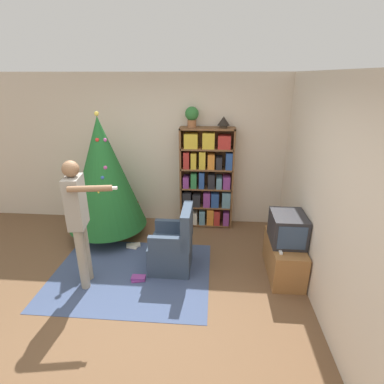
% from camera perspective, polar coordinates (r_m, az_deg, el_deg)
% --- Properties ---
extents(ground_plane, '(14.00, 14.00, 0.00)m').
position_cam_1_polar(ground_plane, '(3.87, -9.18, -20.17)').
color(ground_plane, brown).
extents(wall_back, '(8.00, 0.10, 2.60)m').
position_cam_1_polar(wall_back, '(5.32, -4.31, 7.75)').
color(wall_back, beige).
rests_on(wall_back, ground_plane).
extents(wall_right, '(0.10, 8.00, 2.60)m').
position_cam_1_polar(wall_right, '(3.31, 26.33, -3.16)').
color(wall_right, beige).
rests_on(wall_right, ground_plane).
extents(area_rug, '(2.14, 1.65, 0.01)m').
position_cam_1_polar(area_rug, '(4.34, -11.51, -15.06)').
color(area_rug, '#3D4C70').
rests_on(area_rug, ground_plane).
extents(bookshelf, '(0.91, 0.28, 1.76)m').
position_cam_1_polar(bookshelf, '(5.18, 2.82, 2.35)').
color(bookshelf, brown).
rests_on(bookshelf, ground_plane).
extents(tv_stand, '(0.42, 0.90, 0.49)m').
position_cam_1_polar(tv_stand, '(4.33, 17.09, -11.80)').
color(tv_stand, '#996638').
rests_on(tv_stand, ground_plane).
extents(television, '(0.42, 0.52, 0.39)m').
position_cam_1_polar(television, '(4.11, 17.76, -6.62)').
color(television, '#28282D').
rests_on(television, tv_stand).
extents(game_remote, '(0.04, 0.12, 0.02)m').
position_cam_1_polar(game_remote, '(3.95, 16.49, -10.80)').
color(game_remote, white).
rests_on(game_remote, tv_stand).
extents(christmas_tree, '(1.25, 1.25, 2.06)m').
position_cam_1_polar(christmas_tree, '(4.90, -16.53, 3.32)').
color(christmas_tree, '#4C3323').
rests_on(christmas_tree, ground_plane).
extents(armchair, '(0.57, 0.56, 0.92)m').
position_cam_1_polar(armchair, '(4.22, -3.52, -10.49)').
color(armchair, '#334256').
rests_on(armchair, ground_plane).
extents(standing_person, '(0.68, 0.46, 1.66)m').
position_cam_1_polar(standing_person, '(3.85, -20.83, -4.11)').
color(standing_person, '#9E937F').
rests_on(standing_person, ground_plane).
extents(potted_plant, '(0.22, 0.22, 0.33)m').
position_cam_1_polar(potted_plant, '(4.95, -0.02, 14.39)').
color(potted_plant, '#935B38').
rests_on(potted_plant, bookshelf).
extents(table_lamp, '(0.20, 0.20, 0.18)m').
position_cam_1_polar(table_lamp, '(4.95, 6.04, 13.24)').
color(table_lamp, '#473828').
rests_on(table_lamp, bookshelf).
extents(book_pile_near_tree, '(0.24, 0.18, 0.05)m').
position_cam_1_polar(book_pile_near_tree, '(4.91, -11.08, -9.98)').
color(book_pile_near_tree, beige).
rests_on(book_pile_near_tree, ground_plane).
extents(book_pile_by_chair, '(0.21, 0.17, 0.06)m').
position_cam_1_polar(book_pile_by_chair, '(4.20, -10.17, -15.88)').
color(book_pile_by_chair, '#843889').
rests_on(book_pile_by_chair, ground_plane).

